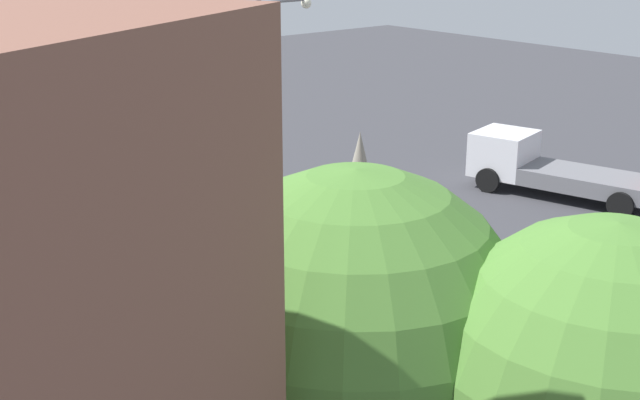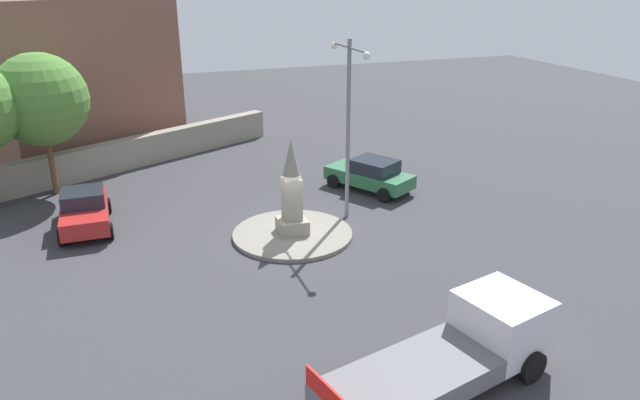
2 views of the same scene
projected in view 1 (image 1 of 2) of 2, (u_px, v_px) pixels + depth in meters
ground_plane at (358, 275)px, 22.25m from camera, size 80.00×80.00×0.00m
traffic_island at (358, 273)px, 22.23m from camera, size 4.61×4.61×0.16m
monument at (359, 211)px, 21.69m from camera, size 1.07×1.07×3.71m
streetlamp at (260, 98)px, 22.18m from camera, size 3.40×0.28×7.20m
car_green_far_side at (141, 229)px, 23.39m from camera, size 4.39×3.49×1.52m
truck_white_passing at (545, 167)px, 28.72m from camera, size 3.50×6.55×1.92m
tree_near_wall at (599, 392)px, 8.51m from camera, size 3.59×3.59×6.15m
tree_mid_cluster at (353, 343)px, 9.53m from camera, size 4.04×4.04×6.36m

